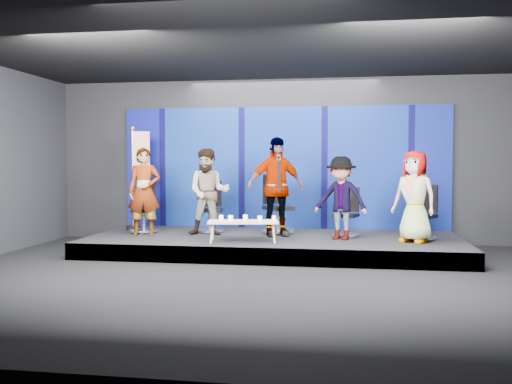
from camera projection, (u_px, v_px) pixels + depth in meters
ground at (253, 278)px, 8.43m from camera, size 10.00×10.00×0.00m
room_walls at (252, 113)px, 8.31m from camera, size 10.02×8.02×3.51m
riser at (274, 244)px, 10.89m from camera, size 7.00×3.00×0.30m
backdrop at (283, 168)px, 12.25m from camera, size 7.00×0.08×2.60m
chair_a at (144, 215)px, 11.54m from camera, size 0.71×0.71×1.05m
panelist_a at (144, 191)px, 11.02m from camera, size 0.70×0.54×1.70m
chair_b at (210, 215)px, 11.55m from camera, size 0.65×0.65×1.04m
panelist_b at (209, 192)px, 11.02m from camera, size 0.88×0.72×1.68m
chair_c at (277, 214)px, 11.42m from camera, size 0.87×0.87×1.17m
panelist_c at (276, 187)px, 10.88m from camera, size 1.20×0.88×1.89m
chair_d at (346, 220)px, 10.88m from camera, size 0.67×0.67×0.94m
panelist_d at (341, 198)px, 10.39m from camera, size 1.11×0.85×1.52m
chair_e at (422, 221)px, 10.47m from camera, size 0.78×0.78×1.00m
panelist_e at (415, 197)px, 10.02m from camera, size 0.94×0.86×1.62m
coffee_table at (243, 222)px, 10.10m from camera, size 1.30×0.72×0.38m
mug_a at (221, 218)px, 10.14m from camera, size 0.08×0.08×0.10m
mug_b at (231, 218)px, 9.99m from camera, size 0.09×0.09×0.10m
mug_c at (245, 218)px, 10.16m from camera, size 0.08×0.08×0.10m
mug_d at (260, 218)px, 10.02m from camera, size 0.08×0.08×0.10m
mug_e at (274, 218)px, 10.16m from camera, size 0.07×0.07×0.09m
flag_stand at (138, 175)px, 11.87m from camera, size 0.49×0.29×2.17m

